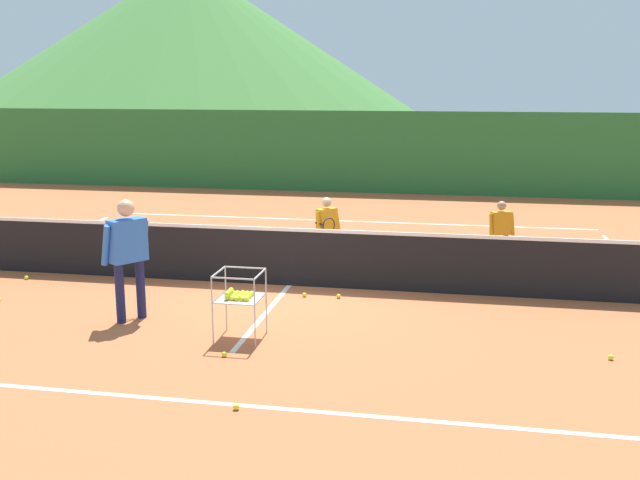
# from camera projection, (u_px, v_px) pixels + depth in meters

# --- Properties ---
(ground_plane) EXTENTS (120.00, 120.00, 0.00)m
(ground_plane) POSITION_uv_depth(u_px,v_px,m) (289.00, 285.00, 12.11)
(ground_plane) COLOR #BC6038
(line_baseline_near) EXTENTS (11.74, 0.08, 0.01)m
(line_baseline_near) POSITION_uv_depth(u_px,v_px,m) (191.00, 401.00, 7.71)
(line_baseline_near) COLOR white
(line_baseline_near) RESTS_ON ground
(line_baseline_far) EXTENTS (11.74, 0.08, 0.01)m
(line_baseline_far) POSITION_uv_depth(u_px,v_px,m) (344.00, 221.00, 17.74)
(line_baseline_far) COLOR white
(line_baseline_far) RESTS_ON ground
(line_service_center) EXTENTS (0.08, 6.29, 0.01)m
(line_service_center) POSITION_uv_depth(u_px,v_px,m) (289.00, 285.00, 12.11)
(line_service_center) COLOR white
(line_service_center) RESTS_ON ground
(tennis_net) EXTENTS (11.60, 0.08, 1.05)m
(tennis_net) POSITION_uv_depth(u_px,v_px,m) (289.00, 256.00, 12.01)
(tennis_net) COLOR #333338
(tennis_net) RESTS_ON ground
(instructor) EXTENTS (0.59, 0.84, 1.73)m
(instructor) POSITION_uv_depth(u_px,v_px,m) (128.00, 248.00, 10.15)
(instructor) COLOR #191E4C
(instructor) RESTS_ON ground
(student_0) EXTENTS (0.45, 0.69, 1.28)m
(student_0) POSITION_uv_depth(u_px,v_px,m) (327.00, 225.00, 13.21)
(student_0) COLOR black
(student_0) RESTS_ON ground
(student_1) EXTENTS (0.50, 0.33, 1.21)m
(student_1) POSITION_uv_depth(u_px,v_px,m) (501.00, 227.00, 13.22)
(student_1) COLOR black
(student_1) RESTS_ON ground
(ball_cart) EXTENTS (0.58, 0.58, 0.90)m
(ball_cart) POSITION_uv_depth(u_px,v_px,m) (239.00, 296.00, 9.49)
(ball_cart) COLOR #B7B7BC
(ball_cart) RESTS_ON ground
(tennis_ball_0) EXTENTS (0.07, 0.07, 0.07)m
(tennis_ball_0) POSITION_uv_depth(u_px,v_px,m) (26.00, 278.00, 12.47)
(tennis_ball_0) COLOR yellow
(tennis_ball_0) RESTS_ON ground
(tennis_ball_2) EXTENTS (0.07, 0.07, 0.07)m
(tennis_ball_2) POSITION_uv_depth(u_px,v_px,m) (236.00, 407.00, 7.50)
(tennis_ball_2) COLOR yellow
(tennis_ball_2) RESTS_ON ground
(tennis_ball_4) EXTENTS (0.07, 0.07, 0.07)m
(tennis_ball_4) POSITION_uv_depth(u_px,v_px,m) (611.00, 357.00, 8.85)
(tennis_ball_4) COLOR yellow
(tennis_ball_4) RESTS_ON ground
(tennis_ball_5) EXTENTS (0.07, 0.07, 0.07)m
(tennis_ball_5) POSITION_uv_depth(u_px,v_px,m) (304.00, 295.00, 11.46)
(tennis_ball_5) COLOR yellow
(tennis_ball_5) RESTS_ON ground
(tennis_ball_6) EXTENTS (0.07, 0.07, 0.07)m
(tennis_ball_6) POSITION_uv_depth(u_px,v_px,m) (339.00, 296.00, 11.39)
(tennis_ball_6) COLOR yellow
(tennis_ball_6) RESTS_ON ground
(tennis_ball_7) EXTENTS (0.07, 0.07, 0.07)m
(tennis_ball_7) POSITION_uv_depth(u_px,v_px,m) (224.00, 354.00, 8.96)
(tennis_ball_7) COLOR yellow
(tennis_ball_7) RESTS_ON ground
(windscreen_fence) EXTENTS (25.83, 0.08, 2.47)m
(windscreen_fence) POSITION_uv_depth(u_px,v_px,m) (369.00, 152.00, 22.03)
(windscreen_fence) COLOR #286B33
(windscreen_fence) RESTS_ON ground
(hill_0) EXTENTS (52.83, 52.83, 16.84)m
(hill_0) POSITION_uv_depth(u_px,v_px,m) (189.00, 37.00, 84.68)
(hill_0) COLOR #427A38
(hill_0) RESTS_ON ground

